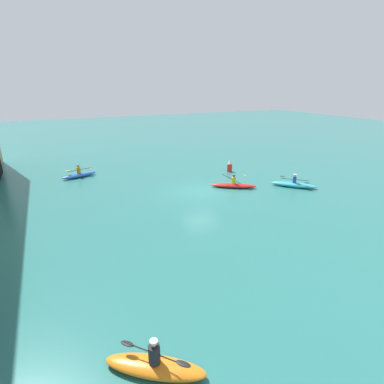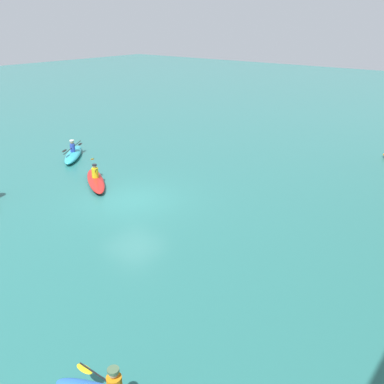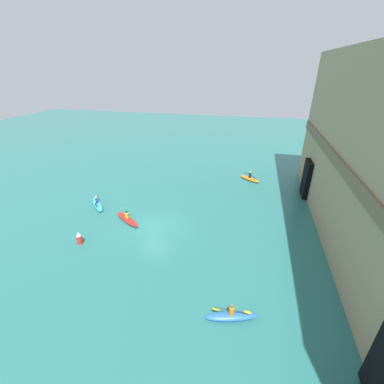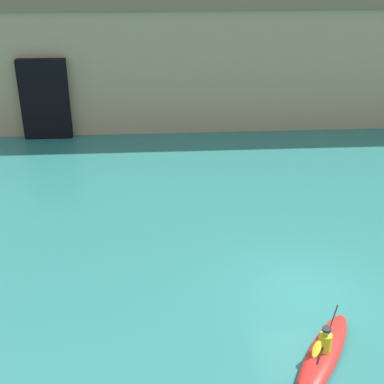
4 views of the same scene
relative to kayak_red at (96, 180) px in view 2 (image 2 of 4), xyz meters
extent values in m
plane|color=#28706B|center=(0.26, 2.83, -0.21)|extent=(120.00, 120.00, 0.00)
ellipsoid|color=red|center=(0.00, 0.00, -0.03)|extent=(2.57, 3.39, 0.35)
cylinder|color=gold|center=(0.00, 0.00, 0.39)|extent=(0.32, 0.32, 0.49)
sphere|color=tan|center=(0.00, 0.00, 0.72)|extent=(0.18, 0.18, 0.18)
cylinder|color=#232328|center=(0.00, 0.00, 0.79)|extent=(0.23, 0.23, 0.06)
cylinder|color=black|center=(0.00, 0.00, 0.41)|extent=(1.06, 1.62, 0.98)
ellipsoid|color=yellow|center=(-0.45, -0.70, 0.83)|extent=(0.38, 0.45, 0.24)
ellipsoid|color=yellow|center=(0.45, 0.70, -0.01)|extent=(0.38, 0.45, 0.24)
sphere|color=tan|center=(8.30, 10.69, 0.80)|extent=(0.20, 0.20, 0.20)
cylinder|color=#4C6B4C|center=(8.30, 10.69, 0.88)|extent=(0.25, 0.25, 0.06)
ellipsoid|color=yellow|center=(8.37, 9.80, 0.42)|extent=(0.21, 0.45, 0.07)
ellipsoid|color=#33B2C6|center=(-1.98, -4.41, -0.02)|extent=(3.09, 2.95, 0.38)
cylinder|color=#2D47B7|center=(-1.98, -4.41, 0.40)|extent=(0.28, 0.28, 0.46)
sphere|color=tan|center=(-1.98, -4.41, 0.74)|extent=(0.22, 0.22, 0.22)
cylinder|color=silver|center=(-1.98, -4.41, 0.83)|extent=(0.27, 0.27, 0.06)
cylinder|color=black|center=(-1.98, -4.41, 0.42)|extent=(2.00, 1.06, 0.23)
ellipsoid|color=black|center=(-1.09, -3.95, 0.51)|extent=(0.48, 0.36, 0.09)
ellipsoid|color=black|center=(-2.87, -4.87, 0.34)|extent=(0.48, 0.36, 0.09)
camera|label=1|loc=(-18.80, 12.76, 7.49)|focal=28.00mm
camera|label=2|loc=(12.44, 16.01, 7.41)|focal=40.00mm
camera|label=3|loc=(18.74, 10.86, 13.05)|focal=24.00mm
camera|label=4|loc=(-3.96, -10.00, 9.46)|focal=50.00mm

